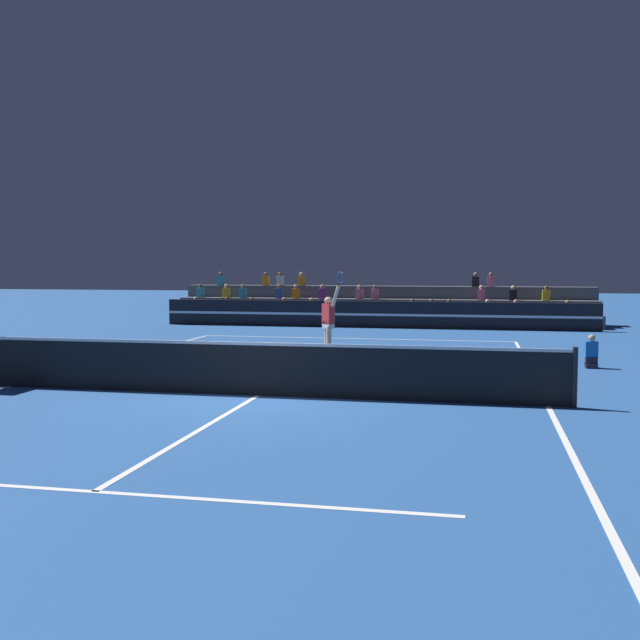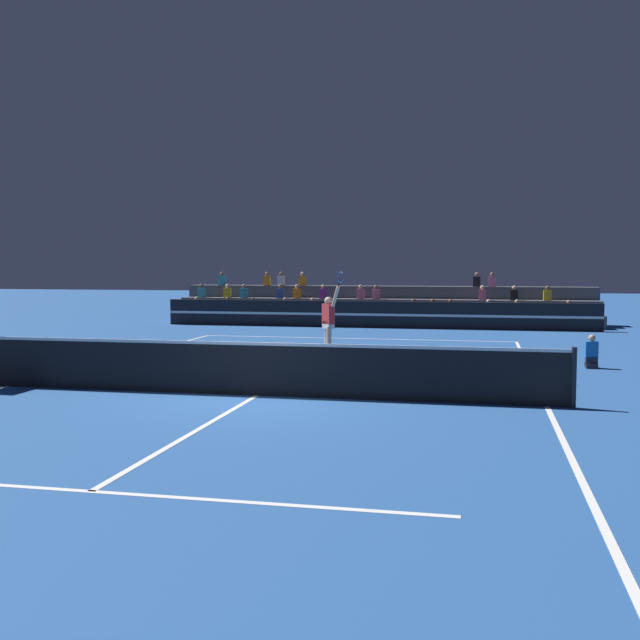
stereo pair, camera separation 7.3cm
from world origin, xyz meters
The scene contains 8 objects.
ground_plane centered at (0.00, 0.00, 0.00)m, with size 120.00×120.00×0.00m, color #285699.
court_lines centered at (0.00, 0.00, 0.00)m, with size 11.10×23.90×0.01m.
tennis_net centered at (0.00, 0.00, 0.54)m, with size 12.00×0.10×1.10m.
sponsor_banner_wall centered at (0.00, 16.70, 0.55)m, with size 18.00×0.26×1.10m.
bleacher_stand centered at (-0.02, 19.24, 0.65)m, with size 18.50×2.85×2.28m.
ball_kid_courtside centered at (7.03, 5.61, 0.33)m, with size 0.30×0.36×0.84m.
tennis_player centered at (0.21, 6.09, 0.99)m, with size 0.80×0.83×2.46m.
tennis_ball centered at (0.90, 6.06, 0.03)m, with size 0.07×0.07×0.07m, color #C6DB33.
Camera 1 is at (4.21, -14.02, 2.55)m, focal length 42.00 mm.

